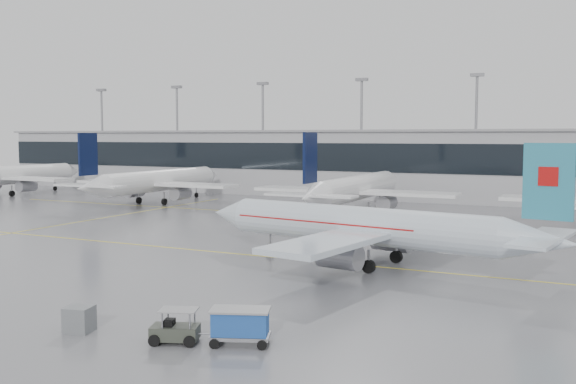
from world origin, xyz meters
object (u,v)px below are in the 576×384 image
at_px(baggage_tug, 175,331).
at_px(baggage_cart, 240,324).
at_px(air_canada_jet, 371,227).
at_px(gse_unit, 79,319).

height_order(baggage_tug, baggage_cart, baggage_cart).
xyz_separation_m(air_canada_jet, gse_unit, (-9.15, -25.22, -2.65)).
xyz_separation_m(baggage_tug, gse_unit, (-6.14, -0.78, 0.08)).
bearing_deg(baggage_tug, air_canada_jet, 61.83).
distance_m(air_canada_jet, gse_unit, 26.96).
bearing_deg(baggage_tug, baggage_cart, -0.00).
relative_size(baggage_tug, baggage_cart, 1.08).
bearing_deg(air_canada_jet, gse_unit, 79.43).
relative_size(baggage_cart, gse_unit, 2.44).
distance_m(baggage_tug, gse_unit, 6.19).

